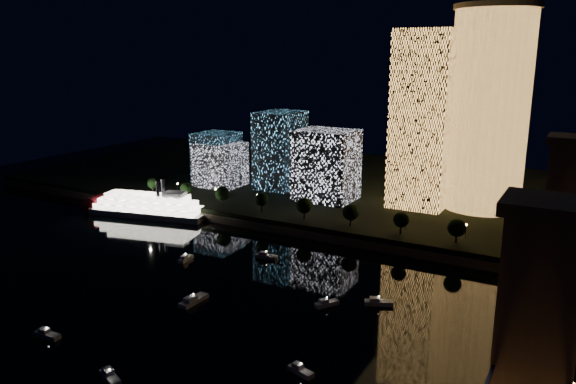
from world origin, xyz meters
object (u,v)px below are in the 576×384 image
object	(u,v)px
truss_bridge	(543,344)
tower_rectangular	(423,120)
riverboat	(143,206)
tower_cylindrical	(489,109)

from	to	relation	value
truss_bridge	tower_rectangular	bearing A→B (deg)	115.61
tower_rectangular	riverboat	bearing A→B (deg)	-151.05
tower_cylindrical	riverboat	size ratio (longest dim) A/B	1.45
truss_bridge	riverboat	distance (m)	180.85
truss_bridge	riverboat	world-z (taller)	truss_bridge
tower_rectangular	riverboat	distance (m)	126.65
truss_bridge	riverboat	size ratio (longest dim) A/B	4.59
tower_rectangular	tower_cylindrical	bearing A→B (deg)	21.57
tower_cylindrical	riverboat	xyz separation A→B (m)	(-130.23, -68.19, -42.58)
truss_bridge	riverboat	xyz separation A→B (m)	(-166.83, 68.82, -11.86)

